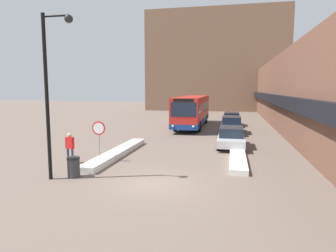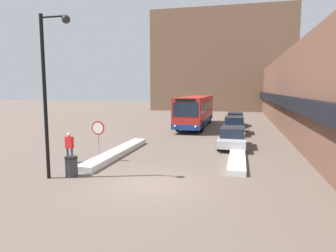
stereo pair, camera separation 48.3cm
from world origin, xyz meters
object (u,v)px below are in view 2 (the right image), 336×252
Objects in this scene: city_bus at (195,110)px; parked_car_middle at (234,125)px; pedestrian at (69,145)px; stop_sign at (98,132)px; trash_bin at (71,166)px; parked_car_front at (232,137)px; parked_car_back at (235,119)px; street_lamp at (49,80)px.

parked_car_middle is (4.15, -3.80, -1.00)m from city_bus.
pedestrian reaches higher than parked_car_middle.
pedestrian is (-1.40, -0.70, -0.64)m from stop_sign.
trash_bin is at bearing -87.75° from stop_sign.
parked_car_back is at bearing 90.00° from parked_car_front.
parked_car_front is 1.03× the size of parked_car_back.
street_lamp reaches higher than city_bus.
trash_bin is (0.62, 0.49, -3.95)m from street_lamp.
parked_car_front is 9.36m from stop_sign.
pedestrian reaches higher than parked_car_back.
parked_car_middle is at bearing 60.54° from stop_sign.
trash_bin is (1.52, -2.32, -0.53)m from pedestrian.
stop_sign is 1.35× the size of pedestrian.
trash_bin is at bearing -108.20° from parked_car_back.
street_lamp is 7.65× the size of trash_bin.
street_lamp is (-7.70, -22.04, 3.70)m from parked_car_back.
stop_sign is at bearing -140.67° from parked_car_front.
street_lamp reaches higher than pedestrian.
stop_sign is (-7.20, -12.75, 0.88)m from parked_car_middle.
pedestrian reaches higher than parked_car_front.
parked_car_back is at bearing 68.76° from stop_sign.
stop_sign is at bearing 35.14° from pedestrian.
parked_car_back is 23.64m from street_lamp.
parked_car_front is 0.62× the size of street_lamp.
stop_sign reaches higher than parked_car_back.
trash_bin is at bearing 38.38° from street_lamp.
parked_car_middle is 1.06× the size of parked_car_back.
stop_sign is 2.40× the size of trash_bin.
city_bus is at bearing 83.97° from pedestrian.
street_lamp reaches higher than parked_car_front.
parked_car_middle reaches higher than parked_car_back.
trash_bin is (0.12, -3.02, -1.17)m from stop_sign.
parked_car_front is at bearing 50.69° from street_lamp.
parked_car_back is at bearing 71.80° from trash_bin.
parked_car_back is 19.90m from stop_sign.
parked_car_middle is 2.75× the size of pedestrian.
parked_car_back is (-0.00, 12.63, 0.01)m from parked_car_front.
parked_car_front is at bearing 51.54° from trash_bin.
city_bus reaches higher than parked_car_middle.
parked_car_middle is at bearing -90.00° from parked_car_back.
street_lamp is (-3.56, -20.05, 2.66)m from city_bus.
city_bus is 7.33× the size of pedestrian.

